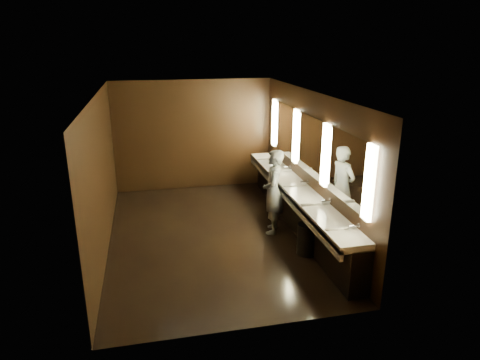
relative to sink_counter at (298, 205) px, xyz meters
name	(u,v)px	position (x,y,z in m)	size (l,w,h in m)	color
floor	(212,235)	(-1.79, 0.00, -0.50)	(6.00, 6.00, 0.00)	black
ceiling	(209,94)	(-1.79, 0.00, 2.30)	(4.00, 6.00, 0.02)	#2D2D2B
wall_back	(193,135)	(-1.79, 3.00, 0.90)	(4.00, 0.02, 2.80)	black
wall_front	(247,235)	(-1.79, -3.00, 0.90)	(4.00, 0.02, 2.80)	black
wall_left	(102,175)	(-3.79, 0.00, 0.90)	(0.02, 6.00, 2.80)	black
wall_right	(310,162)	(0.21, 0.00, 0.90)	(0.02, 6.00, 2.80)	black
sink_counter	(298,205)	(0.00, 0.00, 0.00)	(0.55, 5.40, 1.01)	black
mirror_band	(310,145)	(0.19, 0.00, 1.25)	(0.06, 5.03, 1.15)	#FFF5B6
person	(273,192)	(-0.57, -0.08, 0.36)	(0.62, 0.41, 1.71)	#90A9D7
trash_bin	(307,239)	(-0.22, -1.14, -0.21)	(0.37, 0.37, 0.58)	black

